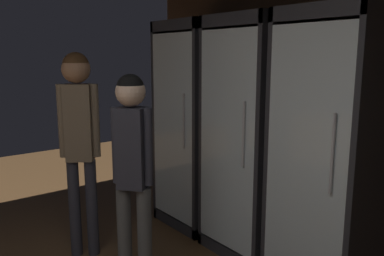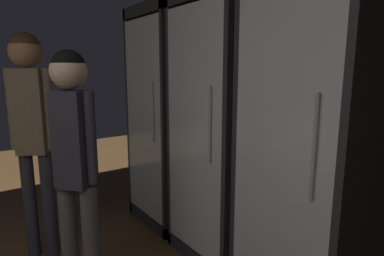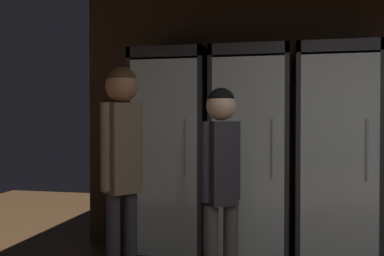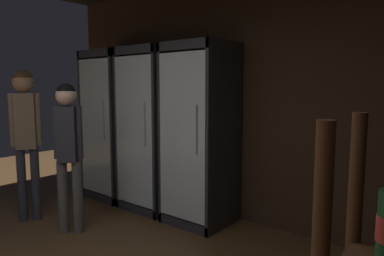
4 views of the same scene
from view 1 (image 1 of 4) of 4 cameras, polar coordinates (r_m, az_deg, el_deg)
cooler_far_left at (r=3.96m, az=1.43°, el=0.19°), size 0.70×0.67×2.01m
cooler_left at (r=3.42m, az=9.42°, el=-1.61°), size 0.70×0.67×2.01m
cooler_center at (r=2.98m, az=20.05°, el=-4.02°), size 0.70×0.67×2.01m
shopper_near at (r=2.81m, az=-8.60°, el=-4.64°), size 0.25×0.24×1.57m
shopper_far at (r=3.33m, az=-15.99°, el=0.18°), size 0.24×0.29×1.71m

